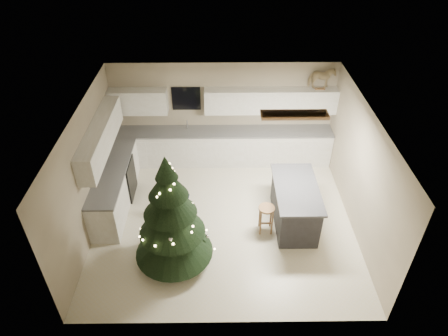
{
  "coord_description": "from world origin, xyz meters",
  "views": [
    {
      "loc": [
        -0.08,
        -6.38,
        6.14
      ],
      "look_at": [
        0.0,
        0.35,
        1.15
      ],
      "focal_mm": 32.0,
      "sensor_mm": 36.0,
      "label": 1
    }
  ],
  "objects_px": {
    "christmas_tree": "(171,222)",
    "toddler": "(184,201)",
    "island": "(295,205)",
    "bar_stool": "(266,213)",
    "rocking_horse": "(321,78)"
  },
  "relations": [
    {
      "from": "toddler",
      "to": "rocking_horse",
      "type": "height_order",
      "value": "rocking_horse"
    },
    {
      "from": "island",
      "to": "bar_stool",
      "type": "xyz_separation_m",
      "value": [
        -0.63,
        -0.26,
        0.0
      ]
    },
    {
      "from": "bar_stool",
      "to": "toddler",
      "type": "relative_size",
      "value": 0.77
    },
    {
      "from": "toddler",
      "to": "island",
      "type": "bearing_deg",
      "value": -36.83
    },
    {
      "from": "island",
      "to": "bar_stool",
      "type": "height_order",
      "value": "island"
    },
    {
      "from": "christmas_tree",
      "to": "rocking_horse",
      "type": "height_order",
      "value": "rocking_horse"
    },
    {
      "from": "christmas_tree",
      "to": "rocking_horse",
      "type": "distance_m",
      "value": 4.91
    },
    {
      "from": "christmas_tree",
      "to": "island",
      "type": "bearing_deg",
      "value": 22.59
    },
    {
      "from": "christmas_tree",
      "to": "toddler",
      "type": "distance_m",
      "value": 1.38
    },
    {
      "from": "island",
      "to": "toddler",
      "type": "bearing_deg",
      "value": 174.98
    },
    {
      "from": "rocking_horse",
      "to": "toddler",
      "type": "bearing_deg",
      "value": 121.43
    },
    {
      "from": "island",
      "to": "christmas_tree",
      "type": "xyz_separation_m",
      "value": [
        -2.47,
        -1.03,
        0.54
      ]
    },
    {
      "from": "bar_stool",
      "to": "toddler",
      "type": "height_order",
      "value": "toddler"
    },
    {
      "from": "island",
      "to": "christmas_tree",
      "type": "distance_m",
      "value": 2.73
    },
    {
      "from": "christmas_tree",
      "to": "toddler",
      "type": "bearing_deg",
      "value": 85.34
    }
  ]
}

